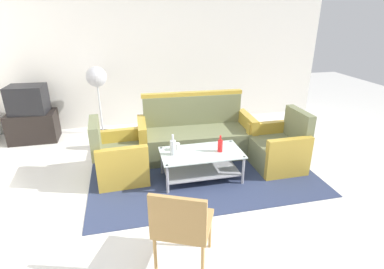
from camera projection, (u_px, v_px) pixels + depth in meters
ground_plane at (206, 202)px, 3.72m from camera, size 14.00×14.00×0.00m
wall_back at (165, 53)px, 5.94m from camera, size 6.52×0.12×2.80m
rug at (202, 172)px, 4.41m from camera, size 3.13×2.04×0.01m
couch at (196, 136)px, 4.86m from camera, size 1.83×0.81×0.96m
armchair_left at (119, 159)px, 4.18m from camera, size 0.73×0.79×0.85m
armchair_right at (279, 149)px, 4.47m from camera, size 0.71×0.77×0.85m
coffee_table at (201, 161)px, 4.14m from camera, size 1.10×0.60×0.40m
bottle_clear at (173, 147)px, 3.98m from camera, size 0.08×0.08×0.29m
bottle_red at (220, 145)px, 4.07m from camera, size 0.07×0.07×0.23m
cup at (177, 147)px, 4.13m from camera, size 0.08×0.08×0.10m
tv_stand at (33, 127)px, 5.40m from camera, size 0.80×0.50×0.52m
television at (28, 99)px, 5.21m from camera, size 0.63×0.49×0.48m
pedestal_fan at (97, 81)px, 5.40m from camera, size 0.36×0.36×1.27m
wicker_chair at (181, 223)px, 2.60m from camera, size 0.64×0.64×0.84m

